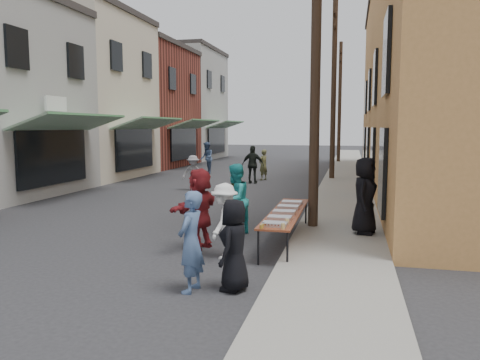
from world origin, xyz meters
The scene contains 27 objects.
ground centered at (0.00, 0.00, 0.00)m, with size 120.00×120.00×0.00m, color #28282B.
sidewalk centered at (5.00, 15.00, 0.05)m, with size 2.20×60.00×0.10m, color gray.
storefront_row centered at (-10.00, 14.96, 4.12)m, with size 8.00×37.00×9.00m.
utility_pole_near centered at (4.30, 3.00, 4.50)m, with size 0.26×0.26×9.00m, color #2D2116.
utility_pole_mid centered at (4.30, 15.00, 4.50)m, with size 0.26×0.26×9.00m, color #2D2116.
utility_pole_far centered at (4.30, 27.00, 4.50)m, with size 0.26×0.26×9.00m, color #2D2116.
serving_table centered at (3.80, 1.36, 0.71)m, with size 0.70×4.00×0.75m.
catering_tray_sausage centered at (3.80, -0.29, 0.79)m, with size 0.50×0.33×0.08m, color maroon.
catering_tray_foil_b centered at (3.80, 0.36, 0.79)m, with size 0.50×0.33×0.08m, color #B2B2B7.
catering_tray_buns centered at (3.80, 1.06, 0.79)m, with size 0.50×0.33×0.08m, color tan.
catering_tray_foil_d centered at (3.80, 1.76, 0.79)m, with size 0.50×0.33×0.08m, color #B2B2B7.
catering_tray_buns_end centered at (3.80, 2.46, 0.79)m, with size 0.50×0.33×0.08m, color tan.
condiment_jar_a centered at (3.58, -0.59, 0.79)m, with size 0.07×0.07×0.08m, color #A57F26.
condiment_jar_b centered at (3.58, -0.49, 0.79)m, with size 0.07×0.07×0.08m, color #A57F26.
condiment_jar_c centered at (3.58, -0.39, 0.79)m, with size 0.07×0.07×0.08m, color #A57F26.
cup_stack centered at (4.00, -0.54, 0.81)m, with size 0.08×0.08×0.12m, color tan.
guest_front_a centered at (3.40, -2.01, 0.77)m, with size 0.75×0.49×1.54m, color black.
guest_front_b centered at (2.72, -2.25, 0.85)m, with size 0.62×0.40×1.69m, color #49628D.
guest_front_c centered at (2.45, 1.85, 0.91)m, with size 0.88×0.69×1.81m, color #2AAEAF.
guest_front_d centered at (2.72, -0.17, 0.79)m, with size 1.01×0.58×1.57m, color white.
guest_front_e centered at (2.21, 2.90, 0.85)m, with size 1.00×0.41×1.70m, color #57683C.
guest_queue_back centered at (2.00, 0.38, 0.91)m, with size 1.69×0.54×1.82m, color maroon.
server centered at (5.60, 2.37, 1.04)m, with size 0.92×0.60×1.89m, color black.
passerby_left centered at (-1.34, 9.57, 0.76)m, with size 0.98×0.56×1.51m, color gray.
passerby_mid centered at (0.65, 12.59, 0.91)m, with size 1.07×0.45×1.83m, color black.
passerby_right centered at (0.88, 14.07, 0.79)m, with size 0.57×0.38×1.57m, color brown.
passerby_far centered at (-2.97, 16.69, 0.93)m, with size 0.90×0.70×1.85m, color #435A82.
Camera 1 is at (5.25, -9.38, 2.73)m, focal length 35.00 mm.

